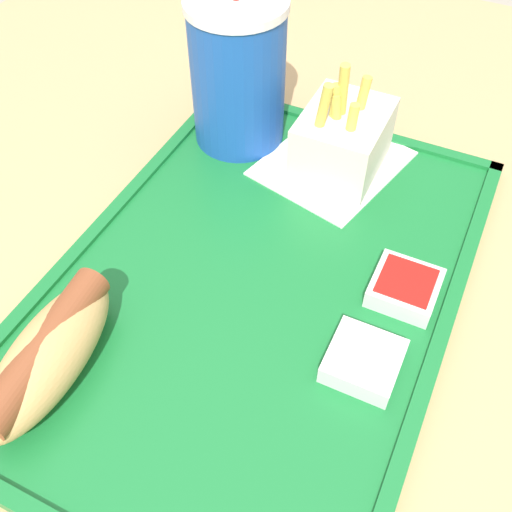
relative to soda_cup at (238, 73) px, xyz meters
The scene contains 8 objects.
dining_table 0.49m from the soda_cup, 156.77° to the right, with size 1.24×1.04×0.72m.
food_tray 0.21m from the soda_cup, 149.38° to the right, with size 0.46×0.31×0.01m.
paper_napkin 0.13m from the soda_cup, 90.85° to the right, with size 0.16×0.14×0.00m.
soda_cup is the anchor object (origin of this frame).
hot_dog_far 0.31m from the soda_cup, behind, with size 0.14×0.06×0.05m.
fries_carton 0.12m from the soda_cup, 92.25° to the right, with size 0.09×0.07×0.11m.
sauce_cup_mayo 0.30m from the soda_cup, 135.34° to the right, with size 0.05×0.05×0.02m.
sauce_cup_ketchup 0.26m from the soda_cup, 121.21° to the right, with size 0.05×0.05×0.02m.
Camera 1 is at (-0.25, -0.15, 1.11)m, focal length 42.00 mm.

